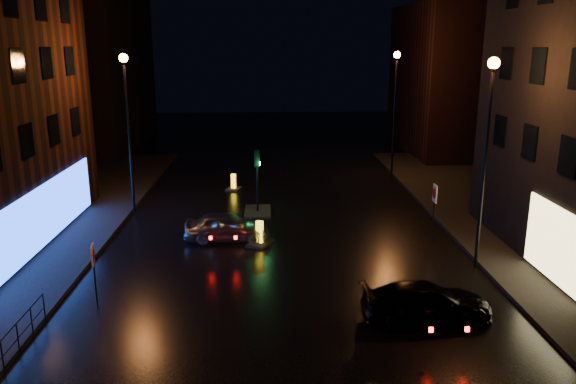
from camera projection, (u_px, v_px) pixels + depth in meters
name	position (u px, v px, depth m)	size (l,w,h in m)	color
ground	(291.00, 348.00, 16.83)	(120.00, 120.00, 0.00)	black
building_far_left	(89.00, 66.00, 48.28)	(8.00, 16.00, 14.00)	black
building_far_right	(455.00, 79.00, 46.74)	(8.00, 14.00, 12.00)	black
street_lamp_lfar	(127.00, 110.00, 28.66)	(0.44, 0.44, 8.37)	black
street_lamp_rnear	(487.00, 132.00, 21.48)	(0.44, 0.44, 8.37)	black
street_lamp_rfar	(395.00, 95.00, 36.93)	(0.44, 0.44, 8.37)	black
traffic_signal	(258.00, 204.00, 30.18)	(1.40, 2.40, 3.45)	black
guard_railing	(1.00, 349.00, 15.39)	(0.05, 6.04, 1.00)	black
silver_hatchback	(227.00, 227.00, 25.91)	(1.56, 3.89, 1.32)	#94979B
dark_sedan	(427.00, 302.00, 18.42)	(1.76, 4.32, 1.25)	black
bollard_near	(260.00, 239.00, 25.47)	(1.30, 1.51, 1.11)	black
bollard_far	(234.00, 186.00, 35.04)	(1.04, 1.31, 1.01)	black
road_sign_left	(93.00, 261.00, 19.16)	(0.14, 0.54, 2.23)	black
road_sign_right	(435.00, 198.00, 26.07)	(0.08, 0.61, 2.54)	black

